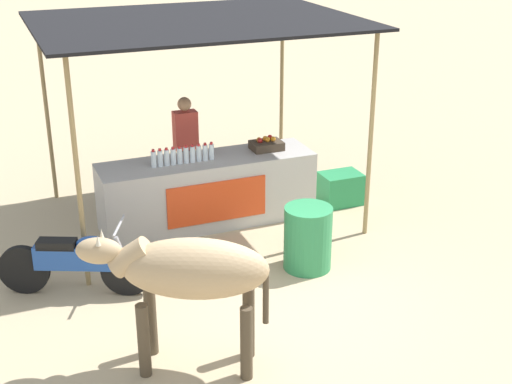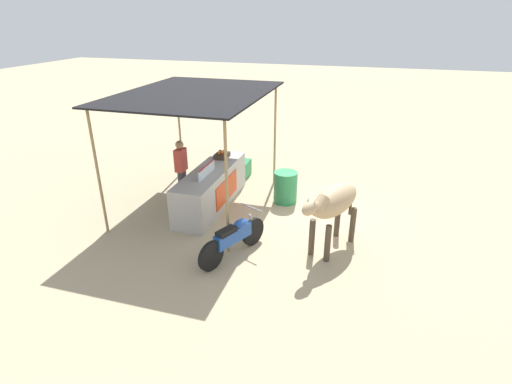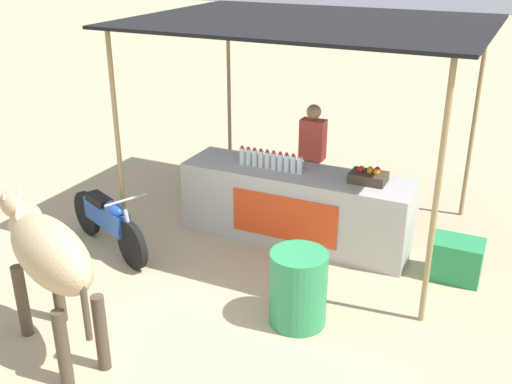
{
  "view_description": "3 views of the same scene",
  "coord_description": "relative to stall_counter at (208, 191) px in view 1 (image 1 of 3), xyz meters",
  "views": [
    {
      "loc": [
        -2.81,
        -6.6,
        4.3
      ],
      "look_at": [
        0.17,
        0.82,
        0.97
      ],
      "focal_mm": 50.0,
      "sensor_mm": 36.0,
      "label": 1
    },
    {
      "loc": [
        -8.41,
        -1.46,
        4.46
      ],
      "look_at": [
        -0.45,
        0.9,
        0.72
      ],
      "focal_mm": 28.0,
      "sensor_mm": 36.0,
      "label": 2
    },
    {
      "loc": [
        2.59,
        -4.44,
        3.71
      ],
      "look_at": [
        -0.07,
        1.14,
        1.07
      ],
      "focal_mm": 42.0,
      "sensor_mm": 36.0,
      "label": 3
    }
  ],
  "objects": [
    {
      "name": "stall_counter",
      "position": [
        0.0,
        0.0,
        0.0
      ],
      "size": [
        3.0,
        0.82,
        0.96
      ],
      "color": "#B2ADA8",
      "rests_on": "ground"
    },
    {
      "name": "stall_awning",
      "position": [
        0.0,
        0.3,
        2.21
      ],
      "size": [
        4.2,
        3.2,
        2.81
      ],
      "color": "black",
      "rests_on": "ground"
    },
    {
      "name": "water_barrel",
      "position": [
        0.72,
        -1.72,
        -0.07
      ],
      "size": [
        0.59,
        0.59,
        0.81
      ],
      "primitive_type": "cylinder",
      "color": "#2D8C51",
      "rests_on": "ground"
    },
    {
      "name": "cooler_box",
      "position": [
        2.06,
        -0.1,
        -0.24
      ],
      "size": [
        0.6,
        0.44,
        0.48
      ],
      "primitive_type": "cube",
      "color": "#268C4C",
      "rests_on": "ground"
    },
    {
      "name": "vendor_behind_counter",
      "position": [
        -0.07,
        0.75,
        0.37
      ],
      "size": [
        0.34,
        0.22,
        1.65
      ],
      "color": "#383842",
      "rests_on": "ground"
    },
    {
      "name": "fruit_crate",
      "position": [
        0.91,
        0.06,
        0.55
      ],
      "size": [
        0.44,
        0.32,
        0.18
      ],
      "color": "#3F3326",
      "rests_on": "stall_counter"
    },
    {
      "name": "cow",
      "position": [
        -1.21,
        -3.11,
        0.55
      ],
      "size": [
        1.8,
        1.09,
        1.44
      ],
      "color": "tan",
      "rests_on": "ground"
    },
    {
      "name": "ground_plane",
      "position": [
        0.0,
        -2.2,
        -0.48
      ],
      "size": [
        60.0,
        60.0,
        0.0
      ],
      "primitive_type": "plane",
      "color": "tan"
    },
    {
      "name": "motorcycle_parked",
      "position": [
        -2.02,
        -1.3,
        -0.05
      ],
      "size": [
        1.68,
        0.88,
        0.9
      ],
      "color": "black",
      "rests_on": "ground"
    },
    {
      "name": "water_bottle_row",
      "position": [
        -0.35,
        -0.05,
        0.59
      ],
      "size": [
        0.88,
        0.07,
        0.25
      ],
      "color": "silver",
      "rests_on": "stall_counter"
    }
  ]
}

